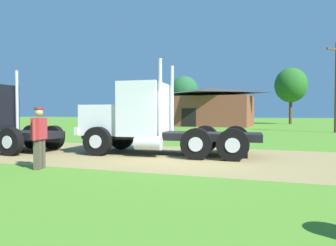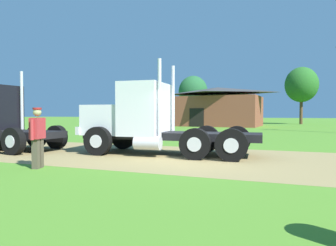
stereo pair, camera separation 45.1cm
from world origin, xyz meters
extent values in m
plane|color=#4F8727|center=(0.00, 0.00, 0.00)|extent=(200.00, 200.00, 0.00)
cube|color=#96824F|center=(0.00, 0.00, 0.00)|extent=(120.00, 6.50, 0.01)
cube|color=black|center=(-1.13, 0.57, 0.75)|extent=(7.07, 1.88, 0.28)
cube|color=white|center=(-3.79, 0.42, 1.36)|extent=(1.78, 2.06, 1.22)
cube|color=silver|center=(-4.68, 0.37, 0.93)|extent=(0.28, 2.16, 0.32)
cube|color=white|center=(-2.17, 0.51, 1.79)|extent=(1.69, 2.33, 2.10)
cube|color=#2D3D4C|center=(-2.98, 0.47, 2.21)|extent=(0.14, 1.88, 0.92)
cylinder|color=silver|center=(-1.22, -0.33, 2.19)|extent=(0.14, 0.14, 2.89)
cylinder|color=silver|center=(-1.32, 1.45, 2.19)|extent=(0.14, 0.14, 2.89)
cylinder|color=silver|center=(-1.65, -0.45, 0.53)|extent=(1.03, 0.57, 0.52)
cylinder|color=black|center=(-3.65, -0.69, 0.56)|extent=(1.13, 0.36, 1.11)
cylinder|color=silver|center=(-3.64, -0.85, 0.56)|extent=(0.50, 0.07, 0.50)
cylinder|color=black|center=(-3.77, 1.55, 0.56)|extent=(1.13, 0.36, 1.11)
cylinder|color=silver|center=(-3.78, 1.71, 0.56)|extent=(0.50, 0.07, 0.50)
cylinder|color=black|center=(1.43, -0.41, 0.56)|extent=(1.13, 0.36, 1.11)
cylinder|color=silver|center=(1.44, -0.57, 0.56)|extent=(0.50, 0.07, 0.50)
cylinder|color=black|center=(1.30, 1.83, 0.56)|extent=(1.13, 0.36, 1.11)
cylinder|color=silver|center=(1.30, 1.99, 0.56)|extent=(0.50, 0.07, 0.50)
cylinder|color=black|center=(0.18, -0.48, 0.56)|extent=(1.13, 0.36, 1.11)
cylinder|color=silver|center=(0.19, -0.64, 0.56)|extent=(0.50, 0.07, 0.50)
cylinder|color=black|center=(0.06, 1.76, 0.56)|extent=(1.13, 0.36, 1.11)
cylinder|color=silver|center=(0.05, 1.92, 0.56)|extent=(0.50, 0.07, 0.50)
cylinder|color=silver|center=(-8.57, 0.39, 2.17)|extent=(0.14, 0.14, 2.88)
cylinder|color=silver|center=(-8.99, 0.51, 0.51)|extent=(1.03, 0.59, 0.52)
cylinder|color=black|center=(-6.79, -1.76, 0.54)|extent=(1.09, 0.37, 1.07)
cylinder|color=silver|center=(-6.80, -1.92, 0.54)|extent=(0.48, 0.07, 0.48)
cylinder|color=black|center=(-6.64, 0.48, 0.54)|extent=(1.09, 0.37, 1.07)
cylinder|color=silver|center=(-6.62, 0.64, 0.54)|extent=(0.48, 0.07, 0.48)
cylinder|color=black|center=(-7.88, 0.57, 0.54)|extent=(1.09, 0.37, 1.07)
cylinder|color=silver|center=(-7.87, 0.73, 0.54)|extent=(0.48, 0.07, 0.48)
cube|color=#B22D33|center=(-3.77, -3.66, 1.19)|extent=(0.37, 0.53, 0.62)
sphere|color=tan|center=(-3.77, -3.66, 1.66)|extent=(0.24, 0.24, 0.24)
cylinder|color=maroon|center=(-3.77, -3.66, 1.77)|extent=(0.25, 0.25, 0.06)
cube|color=brown|center=(-3.80, -3.56, 0.44)|extent=(0.21, 0.20, 0.88)
cube|color=brown|center=(-3.75, -3.77, 0.44)|extent=(0.21, 0.20, 0.88)
cylinder|color=#B22D33|center=(-3.84, -3.38, 1.16)|extent=(0.10, 0.10, 0.59)
cylinder|color=#B22D33|center=(-3.70, -3.95, 1.16)|extent=(0.10, 0.10, 0.59)
cube|color=brown|center=(-4.60, 27.83, 1.85)|extent=(10.89, 7.84, 3.71)
pyramid|color=#3A3A3A|center=(-4.60, 27.83, 4.52)|extent=(11.44, 8.23, 0.81)
cube|color=black|center=(-6.42, 24.36, 1.10)|extent=(1.80, 0.19, 2.20)
cylinder|color=brown|center=(7.98, 17.58, 3.76)|extent=(0.26, 0.26, 7.52)
cylinder|color=#513823|center=(-10.42, 37.05, 1.61)|extent=(0.44, 0.44, 3.22)
ellipsoid|color=#235C2F|center=(-10.42, 37.05, 5.11)|extent=(4.71, 4.71, 5.18)
cylinder|color=#513823|center=(5.82, 38.03, 1.97)|extent=(0.44, 0.44, 3.95)
ellipsoid|color=#256121|center=(5.82, 38.03, 5.82)|extent=(4.69, 4.69, 5.16)
camera|label=1|loc=(2.54, -10.85, 1.64)|focal=32.41mm
camera|label=2|loc=(2.96, -10.70, 1.64)|focal=32.41mm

